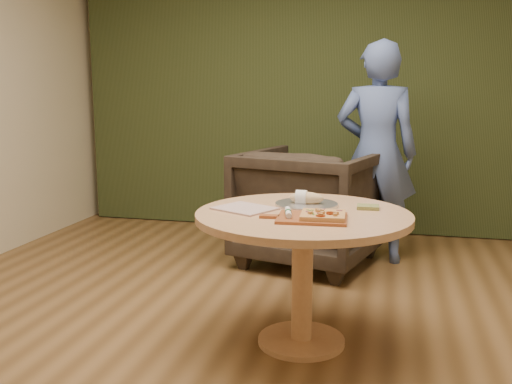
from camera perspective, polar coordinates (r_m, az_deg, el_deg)
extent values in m
cube|color=brown|center=(3.22, -1.65, -15.82)|extent=(5.00, 6.00, 0.02)
cube|color=beige|center=(5.85, 6.19, 10.13)|extent=(5.00, 0.02, 2.80)
cube|color=#283217|center=(5.74, 6.04, 10.14)|extent=(4.80, 0.14, 2.78)
cylinder|color=tan|center=(3.31, 4.55, -14.56)|extent=(0.48, 0.48, 0.03)
cylinder|color=tan|center=(3.19, 4.64, -9.00)|extent=(0.12, 0.12, 0.68)
cylinder|color=tan|center=(3.08, 4.74, -2.40)|extent=(1.16, 1.16, 0.04)
cube|color=brown|center=(2.91, 5.64, -2.61)|extent=(0.37, 0.30, 0.01)
cube|color=brown|center=(2.93, 1.35, -2.46)|extent=(0.10, 0.06, 0.01)
cube|color=tan|center=(2.90, 6.72, -2.31)|extent=(0.23, 0.23, 0.02)
cylinder|color=#661804|center=(2.82, 6.47, -2.38)|extent=(0.05, 0.05, 0.00)
cylinder|color=#661804|center=(2.90, 7.43, -2.06)|extent=(0.04, 0.04, 0.00)
cylinder|color=#661804|center=(2.87, 7.41, -2.18)|extent=(0.04, 0.04, 0.00)
cube|color=#C08848|center=(2.91, 6.62, -1.89)|extent=(0.03, 0.03, 0.01)
cube|color=#C08848|center=(2.94, 6.12, -1.75)|extent=(0.02, 0.02, 0.01)
cube|color=#C08848|center=(2.86, 5.44, -2.07)|extent=(0.03, 0.03, 0.01)
cube|color=#C08848|center=(2.87, 8.02, -2.10)|extent=(0.03, 0.03, 0.01)
cube|color=#C08848|center=(2.84, 7.92, -2.25)|extent=(0.03, 0.03, 0.01)
cube|color=#C08848|center=(2.91, 6.37, -1.91)|extent=(0.02, 0.02, 0.01)
cube|color=#C08848|center=(2.87, 6.65, -2.08)|extent=(0.03, 0.03, 0.01)
cube|color=#C08848|center=(2.92, 6.19, -1.86)|extent=(0.02, 0.02, 0.01)
cube|color=#C08848|center=(2.83, 6.47, -2.24)|extent=(0.02, 0.02, 0.01)
cube|color=#357525|center=(2.96, 5.22, -1.80)|extent=(0.01, 0.01, 0.00)
cube|color=#357525|center=(2.84, 7.90, -2.32)|extent=(0.01, 0.01, 0.00)
cube|color=#357525|center=(2.95, 5.40, -1.84)|extent=(0.01, 0.01, 0.00)
cube|color=#357525|center=(2.92, 5.47, -1.93)|extent=(0.01, 0.01, 0.00)
cube|color=#357525|center=(2.88, 5.72, -2.10)|extent=(0.01, 0.01, 0.00)
cube|color=#357525|center=(2.95, 5.68, -1.81)|extent=(0.01, 0.01, 0.00)
cube|color=#357525|center=(2.85, 5.77, -2.25)|extent=(0.01, 0.01, 0.00)
cube|color=#357525|center=(2.84, 6.13, -2.28)|extent=(0.01, 0.01, 0.00)
cube|color=#873F65|center=(2.91, 5.19, -1.99)|extent=(0.03, 0.03, 0.00)
cube|color=#873F65|center=(2.98, 6.66, -1.73)|extent=(0.03, 0.02, 0.00)
cube|color=#873F65|center=(2.85, 7.76, -2.30)|extent=(0.01, 0.03, 0.00)
cube|color=#873F65|center=(2.87, 6.41, -2.15)|extent=(0.03, 0.01, 0.00)
cube|color=#873F65|center=(2.88, 8.05, -2.17)|extent=(0.02, 0.03, 0.00)
cube|color=#873F65|center=(2.96, 8.34, -1.83)|extent=(0.03, 0.01, 0.00)
cylinder|color=silver|center=(2.93, 3.24, -2.05)|extent=(0.07, 0.17, 0.03)
cylinder|color=#194C26|center=(2.93, 3.24, -2.05)|extent=(0.04, 0.03, 0.03)
cube|color=silver|center=(3.02, 3.17, -1.67)|extent=(0.02, 0.04, 0.00)
cube|color=silver|center=(3.14, -1.14, -1.66)|extent=(0.38, 0.36, 0.01)
cylinder|color=silver|center=(3.25, 5.07, -1.30)|extent=(0.35, 0.35, 0.01)
cylinder|color=silver|center=(3.25, 5.07, -1.21)|extent=(0.36, 0.36, 0.02)
ellipsoid|color=#D0B37F|center=(3.25, 5.08, -0.61)|extent=(0.19, 0.08, 0.07)
cylinder|color=silver|center=(3.25, 4.56, -0.59)|extent=(0.06, 0.09, 0.09)
cube|color=#575F2B|center=(3.22, 11.14, -1.49)|extent=(0.12, 0.10, 0.02)
imported|color=black|center=(4.63, 5.43, -0.86)|extent=(1.22, 1.17, 1.03)
imported|color=#4C629B|center=(4.73, 11.94, 3.82)|extent=(0.66, 0.44, 1.79)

